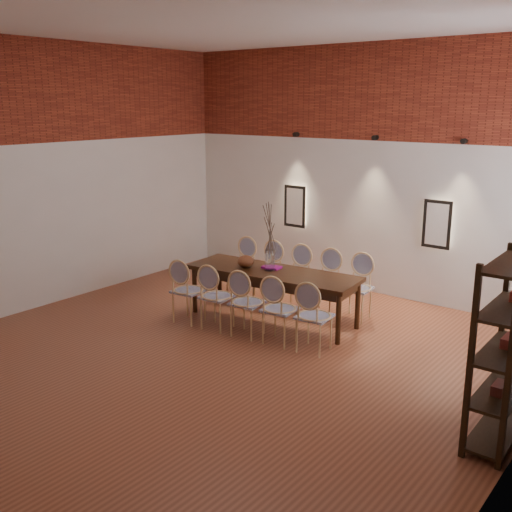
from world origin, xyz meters
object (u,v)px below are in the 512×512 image
Objects in this scene: chair_near_b at (217,296)px; chair_far_e at (356,288)px; dining_table at (273,296)px; chair_near_c at (247,302)px; chair_far_b at (267,273)px; bowl at (246,261)px; chair_near_e at (314,316)px; vase at (270,260)px; book at (272,267)px; shelving_rack at (505,351)px; chair_near_d at (280,309)px; chair_far_a at (241,269)px; chair_far_c at (295,278)px; chair_far_d at (325,283)px; chair_near_a at (189,290)px.

chair_far_e is (1.35, 1.52, 0.00)m from chair_near_b.
chair_near_c is (0.07, -0.68, 0.09)m from dining_table.
bowl is (0.14, -0.72, 0.37)m from chair_far_b.
chair_near_b is 0.50m from chair_near_c.
chair_near_c is at bearing -49.34° from bowl.
vase is at bearing 147.27° from chair_near_e.
book is (0.48, -0.53, 0.30)m from chair_far_b.
dining_table is 3.82m from shelving_rack.
chair_near_b is at bearing 180.00° from chair_near_d.
chair_far_a is 1.01m from chair_far_c.
chair_far_d is (0.43, 0.73, 0.09)m from dining_table.
bowl is at bearing 38.00° from chair_far_d.
chair_far_d is 3.62× the size of book.
chair_near_e and chair_far_c have the same top height.
chair_far_b is at bearing 131.91° from book.
book is at bearing 27.90° from chair_far_e.
chair_far_c reaches higher than book.
chair_near_a is 1.00× the size of chair_far_e.
chair_far_e is 3.92× the size of bowl.
chair_near_e is 2.62m from shelving_rack.
dining_table is at bearing 145.78° from chair_far_a.
chair_near_a is 1.00× the size of chair_far_b.
chair_far_e is at bearing 42.21° from chair_near_b.
chair_near_b is (-0.43, -0.73, 0.09)m from dining_table.
chair_near_a reaches higher than book.
chair_far_e is at bearing 180.00° from chair_far_c.
chair_far_a and chair_far_b have the same top height.
chair_near_d is 1.00× the size of chair_far_b.
chair_near_c and chair_near_d have the same top height.
chair_near_d is at bearing -27.91° from bowl.
chair_far_a is 3.62× the size of book.
chair_far_c is (0.50, 0.05, 0.00)m from chair_far_b.
book is at bearing 30.09° from bowl.
shelving_rack is at bearing -15.82° from chair_near_c.
chair_far_e is at bearing 34.22° from dining_table.
vase is (-0.63, 0.62, 0.43)m from chair_near_d.
chair_far_d is 0.88m from book.
shelving_rack is (4.63, -1.85, 0.43)m from chair_far_a.
chair_near_d is 0.52× the size of shelving_rack.
shelving_rack is at bearing 135.78° from chair_far_e.
dining_table is 0.85m from chair_far_b.
bowl is at bearing 48.10° from chair_near_a.
vase is 1.15× the size of book.
chair_far_b reaches higher than dining_table.
chair_near_d and chair_far_e have the same top height.
chair_near_e and chair_far_a have the same top height.
chair_far_d reaches higher than bowl.
chair_near_a is 1.00× the size of chair_near_c.
chair_far_a is at bearing 153.96° from book.
chair_near_a is 1.25m from book.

